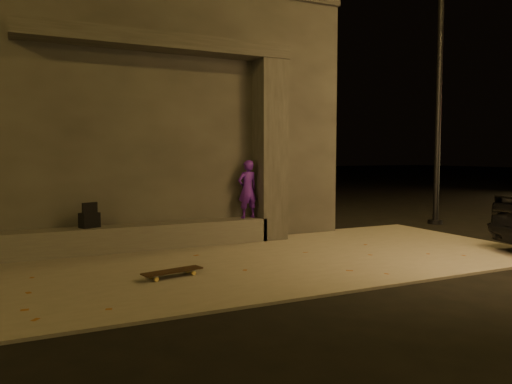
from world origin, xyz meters
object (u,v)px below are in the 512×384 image
column (270,151)px  skateboard (172,272)px  skateboarder (247,189)px  backpack (89,219)px

column → skateboard: 3.96m
column → skateboard: column is taller
skateboarder → skateboard: size_ratio=1.28×
skateboarder → column: bearing=173.9°
skateboarder → backpack: (-3.03, 0.00, -0.43)m
skateboard → skateboarder: bearing=33.8°
skateboarder → skateboard: 3.34m
column → skateboard: size_ratio=3.97×
skateboarder → skateboard: skateboarder is taller
backpack → skateboard: (0.80, -2.29, -0.52)m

